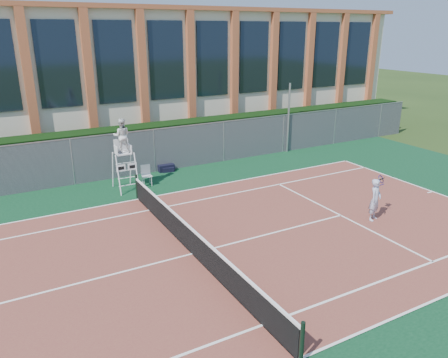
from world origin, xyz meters
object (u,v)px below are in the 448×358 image
umpire_chair (122,138)px  tennis_player (375,200)px  plastic_chair (146,173)px  steel_pole (288,118)px

umpire_chair → tennis_player: (7.29, -7.93, -1.56)m
umpire_chair → plastic_chair: 2.11m
plastic_chair → steel_pole: bearing=9.5°
steel_pole → umpire_chair: steel_pole is taller
umpire_chair → tennis_player: 10.89m
steel_pole → tennis_player: steel_pole is taller
plastic_chair → umpire_chair: bearing=-174.8°
plastic_chair → tennis_player: 10.18m
steel_pole → umpire_chair: (-10.34, -1.66, 0.39)m
umpire_chair → plastic_chair: (1.04, 0.09, -1.84)m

